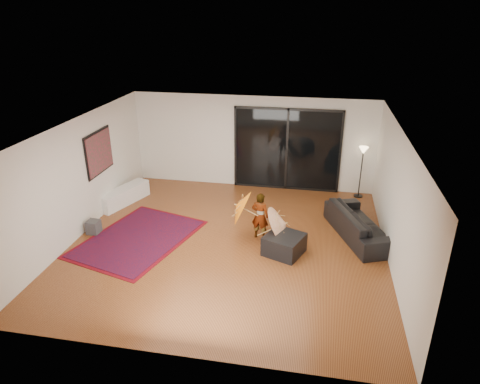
% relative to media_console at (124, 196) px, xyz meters
% --- Properties ---
extents(floor, '(7.00, 7.00, 0.00)m').
position_rel_media_console_xyz_m(floor, '(3.25, -1.61, -0.22)').
color(floor, brown).
rests_on(floor, ground).
extents(ceiling, '(7.00, 7.00, 0.00)m').
position_rel_media_console_xyz_m(ceiling, '(3.25, -1.61, 2.48)').
color(ceiling, white).
rests_on(ceiling, wall_back).
extents(wall_back, '(7.00, 0.00, 7.00)m').
position_rel_media_console_xyz_m(wall_back, '(3.25, 1.89, 1.13)').
color(wall_back, silver).
rests_on(wall_back, floor).
extents(wall_front, '(7.00, 0.00, 7.00)m').
position_rel_media_console_xyz_m(wall_front, '(3.25, -5.11, 1.13)').
color(wall_front, silver).
rests_on(wall_front, floor).
extents(wall_left, '(0.00, 7.00, 7.00)m').
position_rel_media_console_xyz_m(wall_left, '(-0.25, -1.61, 1.13)').
color(wall_left, silver).
rests_on(wall_left, floor).
extents(wall_right, '(0.00, 7.00, 7.00)m').
position_rel_media_console_xyz_m(wall_right, '(6.75, -1.61, 1.13)').
color(wall_right, silver).
rests_on(wall_right, floor).
extents(sliding_door, '(3.06, 0.07, 2.40)m').
position_rel_media_console_xyz_m(sliding_door, '(4.25, 1.86, 0.98)').
color(sliding_door, black).
rests_on(sliding_door, wall_back).
extents(painting, '(0.04, 1.28, 1.08)m').
position_rel_media_console_xyz_m(painting, '(-0.21, -0.61, 1.43)').
color(painting, black).
rests_on(painting, wall_left).
extents(media_console, '(0.93, 1.64, 0.45)m').
position_rel_media_console_xyz_m(media_console, '(0.00, 0.00, 0.00)').
color(media_console, white).
rests_on(media_console, floor).
extents(speaker, '(0.29, 0.29, 0.32)m').
position_rel_media_console_xyz_m(speaker, '(0.00, -1.72, -0.06)').
color(speaker, '#424244').
rests_on(speaker, floor).
extents(persian_rug, '(2.78, 3.35, 0.02)m').
position_rel_media_console_xyz_m(persian_rug, '(1.15, -1.80, -0.21)').
color(persian_rug, '#620812').
rests_on(persian_rug, floor).
extents(sofa, '(1.65, 2.41, 0.66)m').
position_rel_media_console_xyz_m(sofa, '(6.20, -0.73, 0.11)').
color(sofa, black).
rests_on(sofa, floor).
extents(ottoman, '(0.99, 0.99, 0.43)m').
position_rel_media_console_xyz_m(ottoman, '(4.54, -1.80, -0.01)').
color(ottoman, black).
rests_on(ottoman, floor).
extents(floor_lamp, '(0.25, 0.25, 1.47)m').
position_rel_media_console_xyz_m(floor_lamp, '(6.35, 1.64, 0.94)').
color(floor_lamp, black).
rests_on(floor_lamp, floor).
extents(child, '(0.46, 0.36, 1.13)m').
position_rel_media_console_xyz_m(child, '(3.92, -1.22, 0.34)').
color(child, '#999999').
rests_on(child, floor).
extents(parasol_orange, '(0.50, 0.84, 0.87)m').
position_rel_media_console_xyz_m(parasol_orange, '(3.37, -1.27, 0.51)').
color(parasol_orange, orange).
rests_on(parasol_orange, child).
extents(parasol_white, '(0.65, 0.95, 0.98)m').
position_rel_media_console_xyz_m(parasol_white, '(4.52, -1.37, 0.28)').
color(parasol_white, beige).
rests_on(parasol_white, floor).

